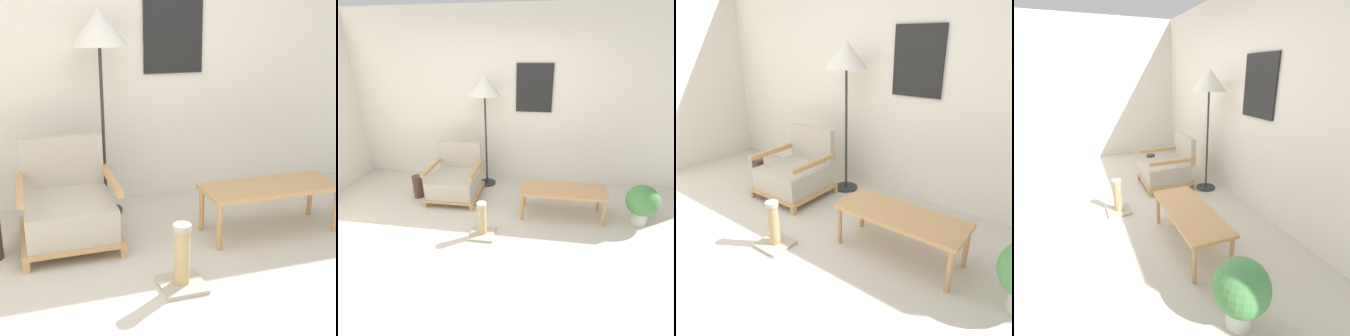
% 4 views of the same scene
% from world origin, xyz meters
% --- Properties ---
extents(ground_plane, '(14.00, 14.00, 0.00)m').
position_xyz_m(ground_plane, '(0.00, 0.00, 0.00)').
color(ground_plane, beige).
extents(wall_back, '(8.00, 0.09, 2.70)m').
position_xyz_m(wall_back, '(0.00, 2.10, 1.35)').
color(wall_back, silver).
rests_on(wall_back, ground_plane).
extents(armchair, '(0.74, 0.75, 0.78)m').
position_xyz_m(armchair, '(-0.62, 1.29, 0.28)').
color(armchair, tan).
rests_on(armchair, ground_plane).
extents(floor_lamp, '(0.48, 0.48, 1.76)m').
position_xyz_m(floor_lamp, '(-0.24, 1.78, 1.55)').
color(floor_lamp, '#2D2D2D').
rests_on(floor_lamp, ground_plane).
extents(coffee_table, '(1.11, 0.44, 0.40)m').
position_xyz_m(coffee_table, '(0.96, 0.98, 0.36)').
color(coffee_table, tan).
rests_on(coffee_table, ground_plane).
extents(vase, '(0.14, 0.14, 0.35)m').
position_xyz_m(vase, '(-1.19, 1.18, 0.17)').
color(vase, '#473328').
rests_on(vase, ground_plane).
extents(potted_plant, '(0.40, 0.40, 0.54)m').
position_xyz_m(potted_plant, '(1.95, 0.93, 0.31)').
color(potted_plant, beige).
rests_on(potted_plant, ground_plane).
extents(scratching_post, '(0.29, 0.29, 0.45)m').
position_xyz_m(scratching_post, '(-0.00, 0.40, 0.16)').
color(scratching_post, '#B2A893').
rests_on(scratching_post, ground_plane).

